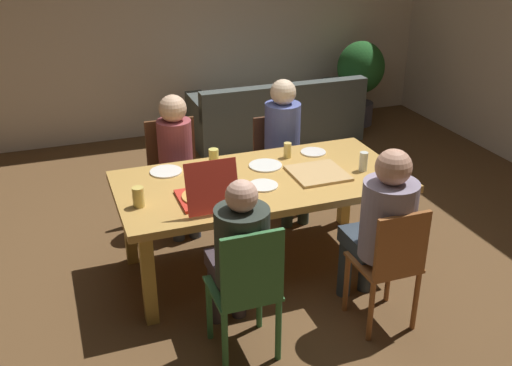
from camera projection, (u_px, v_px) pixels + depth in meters
ground_plane at (260, 265)px, 4.69m from camera, size 20.00×20.00×0.00m
back_wall at (162, 9)px, 6.83m from camera, size 6.76×0.12×2.97m
dining_table at (261, 188)px, 4.41m from camera, size 2.11×1.04×0.75m
chair_0 at (174, 165)px, 5.17m from camera, size 0.45×0.40×0.91m
person_0 at (177, 153)px, 4.97m from camera, size 0.29×0.47×1.18m
chair_1 at (279, 158)px, 5.44m from camera, size 0.43×0.40×0.85m
person_1 at (285, 138)px, 5.22m from camera, size 0.32×0.54×1.23m
chair_2 at (391, 262)px, 3.80m from camera, size 0.38×0.38×0.90m
person_2 at (383, 221)px, 3.82m from camera, size 0.35×0.56×1.25m
chair_3 at (247, 288)px, 3.53m from camera, size 0.40×0.39×0.94m
person_3 at (239, 250)px, 3.58m from camera, size 0.33×0.54×1.18m
pizza_box_0 at (318, 173)px, 4.44m from camera, size 0.40×0.40×0.02m
pizza_box_1 at (206, 195)px, 4.01m from camera, size 0.35×0.44×0.36m
plate_0 at (263, 185)px, 4.25m from camera, size 0.22×0.22×0.01m
plate_1 at (166, 171)px, 4.48m from camera, size 0.24×0.24×0.01m
plate_2 at (265, 165)px, 4.58m from camera, size 0.26×0.26×0.01m
plate_3 at (313, 152)px, 4.83m from camera, size 0.20×0.20×0.01m
drinking_glass_0 at (288, 150)px, 4.72m from camera, size 0.06×0.06×0.12m
drinking_glass_1 at (363, 161)px, 4.48m from camera, size 0.06×0.06×0.15m
drinking_glass_2 at (138, 197)px, 3.94m from camera, size 0.08×0.08×0.14m
drinking_glass_3 at (214, 157)px, 4.57m from camera, size 0.08×0.08×0.13m
couch at (276, 118)px, 7.07m from camera, size 1.98×0.80×0.76m
potted_plant at (360, 75)px, 7.46m from camera, size 0.59×0.59×1.06m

